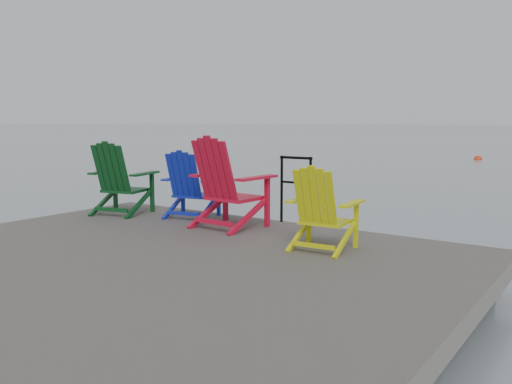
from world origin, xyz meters
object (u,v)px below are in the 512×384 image
Objects in this scene: chair_green at (120,178)px; chair_yellow at (322,208)px; chair_blue at (190,185)px; chair_red at (227,183)px; handrail at (296,183)px; buoy_b at (478,160)px.

chair_green is 3.48m from chair_yellow.
chair_red is at bearing -30.55° from chair_blue.
chair_red is at bearing -127.34° from handrail.
chair_green is 0.91× the size of chair_red.
chair_green is (-2.48, -0.84, -0.02)m from handrail.
buoy_b is at bearing 96.30° from handrail.
chair_yellow is at bearing -18.76° from chair_green.
chair_green is at bearing 170.88° from chair_yellow.
chair_green reaches higher than chair_blue.
handrail is 0.95m from chair_red.
chair_red is (0.87, -0.28, 0.11)m from chair_blue.
buoy_b is (-2.31, 20.94, -1.04)m from handrail.
chair_green is at bearing -161.31° from handrail.
handrail is 2.38× the size of buoy_b.
chair_blue is 1.05× the size of chair_yellow.
chair_green is 2.76× the size of buoy_b.
handrail is at bearing 126.70° from chair_yellow.
chair_red is 1.61m from chair_yellow.
chair_yellow is at bearing -49.01° from handrail.
handrail is 0.96× the size of chair_blue.
chair_red reaches higher than chair_green.
chair_blue is at bearing -87.68° from buoy_b.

